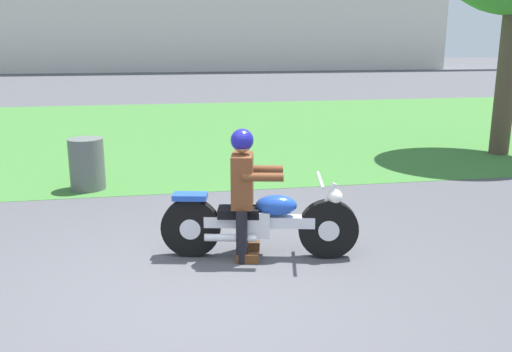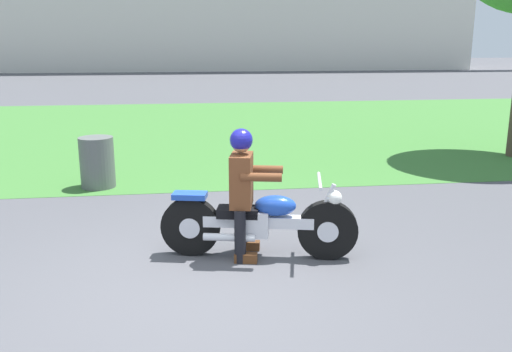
% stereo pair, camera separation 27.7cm
% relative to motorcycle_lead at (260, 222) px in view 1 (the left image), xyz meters
% --- Properties ---
extents(ground, '(120.00, 120.00, 0.00)m').
position_rel_motorcycle_lead_xyz_m(ground, '(-0.71, -0.83, -0.39)').
color(ground, '#4C4C51').
extents(grass_verge, '(60.00, 12.00, 0.01)m').
position_rel_motorcycle_lead_xyz_m(grass_verge, '(-0.71, 8.67, -0.39)').
color(grass_verge, '#3D7533').
rests_on(grass_verge, ground).
extents(motorcycle_lead, '(2.09, 0.75, 0.88)m').
position_rel_motorcycle_lead_xyz_m(motorcycle_lead, '(0.00, 0.00, 0.00)').
color(motorcycle_lead, black).
rests_on(motorcycle_lead, ground).
extents(rider_lead, '(0.61, 0.54, 1.40)m').
position_rel_motorcycle_lead_xyz_m(rider_lead, '(-0.16, 0.04, 0.43)').
color(rider_lead, black).
rests_on(rider_lead, ground).
extents(trash_can, '(0.54, 0.54, 0.80)m').
position_rel_motorcycle_lead_xyz_m(trash_can, '(-2.13, 3.19, 0.01)').
color(trash_can, '#595E5B').
rests_on(trash_can, ground).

